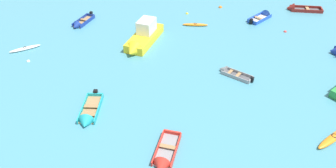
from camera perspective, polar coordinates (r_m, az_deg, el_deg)
name	(u,v)px	position (r m, az deg, el deg)	size (l,w,h in m)	color
rowboat_blue_back_row_left	(264,16)	(42.59, 16.74, 11.58)	(3.91, 3.11, 1.22)	beige
kayak_orange_cluster_inner	(334,137)	(26.52, 27.57, -8.44)	(3.68, 2.11, 0.36)	orange
kayak_white_back_row_center	(25,48)	(37.02, -24.21, 5.82)	(3.16, 1.49, 0.30)	white
rowboat_red_cluster_outer	(163,160)	(22.15, -0.86, -13.45)	(2.75, 3.89, 1.24)	gray
rowboat_grey_far_back	(229,72)	(30.57, 10.92, 2.07)	(2.90, 3.02, 0.91)	#4C4C51
rowboat_turquoise_back_row_right	(88,117)	(25.91, -14.16, -5.72)	(2.19, 4.31, 1.26)	#99754C
motor_launch_yellow_outer_right	(143,37)	(34.76, -4.53, 8.29)	(5.20, 6.79, 2.72)	yellow
rowboat_maroon_center	(296,9)	(46.09, 21.94, 12.38)	(4.71, 2.72, 1.31)	#4C4C51
rowboat_deep_blue_distant_center	(80,24)	(40.29, -15.49, 10.36)	(2.91, 3.75, 1.09)	#99754C
kayak_orange_midfield_right	(195,25)	(38.93, 4.90, 10.54)	(3.06, 1.20, 0.29)	orange
mooring_buoy_trailing	(28,61)	(34.83, -23.70, 3.73)	(0.33, 0.33, 0.33)	silver
mooring_buoy_central	(220,7)	(44.34, 9.34, 13.36)	(0.47, 0.47, 0.47)	orange
mooring_buoy_midfield	(187,14)	(42.00, 3.42, 12.43)	(0.36, 0.36, 0.36)	yellow
mooring_buoy_near_foreground	(285,32)	(39.82, 20.22, 8.75)	(0.34, 0.34, 0.34)	red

